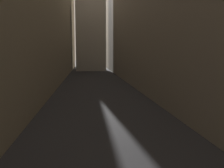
{
  "coord_description": "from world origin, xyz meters",
  "views": [
    {
      "loc": [
        -1.39,
        7.44,
        4.96
      ],
      "look_at": [
        0.0,
        21.18,
        3.29
      ],
      "focal_mm": 41.0,
      "sensor_mm": 36.0,
      "label": 1
    }
  ],
  "objects": [
    {
      "name": "building_block_right",
      "position": [
        11.89,
        50.0,
        11.89
      ],
      "size": [
        12.78,
        108.0,
        23.78
      ],
      "primitive_type": "cube",
      "color": "gray",
      "rests_on": "ground"
    },
    {
      "name": "building_block_left",
      "position": [
        -10.5,
        50.0,
        11.73
      ],
      "size": [
        10.01,
        108.0,
        23.46
      ],
      "primitive_type": "cube",
      "color": "gray",
      "rests_on": "ground"
    },
    {
      "name": "ground_plane",
      "position": [
        0.0,
        48.0,
        0.0
      ],
      "size": [
        264.0,
        264.0,
        0.0
      ],
      "primitive_type": "plane",
      "color": "#232326"
    }
  ]
}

